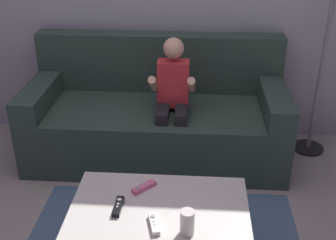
{
  "coord_description": "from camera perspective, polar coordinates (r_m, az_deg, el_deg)",
  "views": [
    {
      "loc": [
        0.31,
        -1.74,
        1.77
      ],
      "look_at": [
        0.15,
        0.54,
        0.6
      ],
      "focal_mm": 46.44,
      "sensor_mm": 36.0,
      "label": 1
    }
  ],
  "objects": [
    {
      "name": "game_remote_pink_center",
      "position": [
        2.28,
        -3.18,
        -8.79
      ],
      "size": [
        0.12,
        0.13,
        0.03
      ],
      "color": "pink",
      "rests_on": "coffee_table"
    },
    {
      "name": "couch",
      "position": [
        3.27,
        -1.47,
        0.32
      ],
      "size": [
        1.87,
        0.8,
        0.87
      ],
      "color": "#2D4238",
      "rests_on": "ground"
    },
    {
      "name": "coffee_table",
      "position": [
        2.19,
        -1.19,
        -13.15
      ],
      "size": [
        0.87,
        0.61,
        0.43
      ],
      "color": "beige",
      "rests_on": "ground"
    },
    {
      "name": "soda_can",
      "position": [
        1.98,
        2.54,
        -13.27
      ],
      "size": [
        0.07,
        0.07,
        0.12
      ],
      "primitive_type": "cylinder",
      "color": "silver",
      "rests_on": "coffee_table"
    },
    {
      "name": "game_remote_black_far_corner",
      "position": [
        2.16,
        -6.56,
        -11.2
      ],
      "size": [
        0.04,
        0.14,
        0.03
      ],
      "color": "black",
      "rests_on": "coffee_table"
    },
    {
      "name": "person_seated_on_couch",
      "position": [
        3.0,
        0.6,
        2.9
      ],
      "size": [
        0.31,
        0.38,
        0.94
      ],
      "color": "black",
      "rests_on": "ground"
    },
    {
      "name": "game_remote_white_near_edge",
      "position": [
        2.05,
        -1.83,
        -13.46
      ],
      "size": [
        0.07,
        0.14,
        0.03
      ],
      "color": "white",
      "rests_on": "coffee_table"
    }
  ]
}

